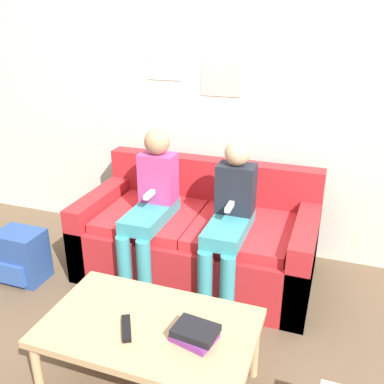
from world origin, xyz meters
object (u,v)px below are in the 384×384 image
coffee_table (149,331)px  person_left (151,202)px  tv_remote (126,328)px  backpack (22,256)px  person_right (230,217)px  couch (198,238)px

coffee_table → person_left: size_ratio=0.94×
coffee_table → person_left: 1.02m
tv_remote → backpack: 1.37m
person_left → person_right: 0.54m
person_right → backpack: (-1.40, -0.32, -0.39)m
couch → person_right: bearing=-36.0°
coffee_table → tv_remote: size_ratio=5.93×
couch → coffee_table: bearing=-83.2°
couch → coffee_table: (0.13, -1.10, 0.10)m
person_right → person_left: bearing=179.4°
person_left → tv_remote: person_left is taller
couch → person_left: (-0.27, -0.19, 0.32)m
person_right → tv_remote: size_ratio=6.12×
coffee_table → tv_remote: bearing=-138.0°
person_right → couch: bearing=144.0°
person_left → person_right: person_left is taller
coffee_table → backpack: bearing=155.0°
couch → backpack: (-1.12, -0.52, -0.08)m
coffee_table → tv_remote: (-0.08, -0.07, 0.05)m
couch → person_left: bearing=-144.2°
person_left → coffee_table: bearing=-66.3°
person_left → backpack: 1.00m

